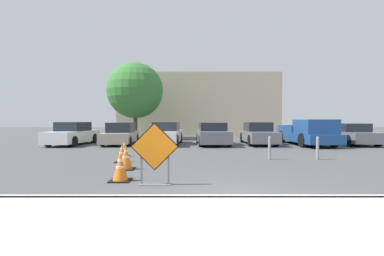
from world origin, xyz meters
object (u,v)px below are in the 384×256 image
(traffic_cone_second, at_px, (125,157))
(traffic_cone_third, at_px, (121,153))
(parked_car_fourth, at_px, (211,134))
(parked_car_fifth, at_px, (256,134))
(traffic_cone_fourth, at_px, (123,148))
(parked_car_second, at_px, (120,134))
(bollard_nearest, at_px, (268,147))
(parked_car_third, at_px, (165,134))
(parked_car_sixth, at_px, (350,135))
(bollard_second, at_px, (316,147))
(road_closed_sign, at_px, (153,152))
(pickup_truck, at_px, (307,134))
(traffic_cone_nearest, at_px, (119,167))
(parked_car_nearest, at_px, (71,134))

(traffic_cone_second, xyz_separation_m, traffic_cone_third, (-0.51, 1.40, -0.05))
(parked_car_fourth, bearing_deg, parked_car_fifth, -174.72)
(traffic_cone_fourth, bearing_deg, traffic_cone_third, -77.97)
(parked_car_second, bearing_deg, parked_car_fourth, 172.67)
(parked_car_second, distance_m, parked_car_fourth, 6.05)
(parked_car_fourth, xyz_separation_m, bollard_nearest, (1.79, -6.25, -0.18))
(parked_car_third, bearing_deg, parked_car_sixth, -178.49)
(bollard_nearest, height_order, bollard_second, bollard_nearest)
(road_closed_sign, height_order, traffic_cone_third, road_closed_sign)
(parked_car_second, distance_m, pickup_truck, 12.09)
(road_closed_sign, bearing_deg, traffic_cone_nearest, 154.80)
(parked_car_fourth, bearing_deg, road_closed_sign, 76.01)
(parked_car_third, distance_m, parked_car_fifth, 6.03)
(parked_car_second, bearing_deg, parked_car_fifth, 176.47)
(road_closed_sign, relative_size, traffic_cone_fourth, 2.09)
(parked_car_second, height_order, pickup_truck, pickup_truck)
(parked_car_fourth, bearing_deg, parked_car_nearest, -2.38)
(traffic_cone_fourth, bearing_deg, parked_car_nearest, 131.10)
(traffic_cone_fourth, bearing_deg, parked_car_sixth, 22.47)
(traffic_cone_second, xyz_separation_m, pickup_truck, (9.47, 8.07, 0.35))
(bollard_nearest, distance_m, bollard_second, 1.93)
(parked_car_third, height_order, parked_car_fifth, parked_car_third)
(pickup_truck, bearing_deg, traffic_cone_second, 39.46)
(bollard_nearest, bearing_deg, traffic_cone_nearest, -143.45)
(bollard_nearest, xyz_separation_m, bollard_second, (1.93, 0.00, -0.00))
(traffic_cone_nearest, height_order, parked_car_third, parked_car_third)
(traffic_cone_fourth, bearing_deg, parked_car_fourth, 51.55)
(traffic_cone_fourth, xyz_separation_m, parked_car_second, (-1.75, 5.83, 0.30))
(traffic_cone_fourth, height_order, parked_car_fifth, parked_car_fifth)
(parked_car_nearest, xyz_separation_m, pickup_truck, (15.08, -0.36, 0.06))
(traffic_cone_fourth, height_order, parked_car_fourth, parked_car_fourth)
(parked_car_fourth, bearing_deg, parked_car_second, -6.12)
(parked_car_nearest, distance_m, parked_car_third, 6.04)
(traffic_cone_nearest, relative_size, traffic_cone_third, 1.04)
(traffic_cone_third, xyz_separation_m, bollard_second, (7.66, 0.70, 0.15))
(pickup_truck, bearing_deg, traffic_cone_nearest, 45.35)
(bollard_nearest, bearing_deg, pickup_truck, 54.52)
(traffic_cone_nearest, relative_size, pickup_truck, 0.13)
(parked_car_fourth, bearing_deg, traffic_cone_second, 65.74)
(road_closed_sign, height_order, parked_car_fifth, road_closed_sign)
(parked_car_third, distance_m, parked_car_sixth, 12.07)
(parked_car_sixth, bearing_deg, road_closed_sign, 46.81)
(parked_car_second, distance_m, parked_car_sixth, 15.09)
(pickup_truck, height_order, bollard_nearest, pickup_truck)
(road_closed_sign, bearing_deg, traffic_cone_third, 116.74)
(bollard_second, bearing_deg, traffic_cone_fourth, 173.83)
(pickup_truck, bearing_deg, parked_car_third, -4.94)
(pickup_truck, bearing_deg, parked_car_fifth, -13.47)
(parked_car_fifth, bearing_deg, traffic_cone_fourth, 39.36)
(parked_car_fifth, bearing_deg, road_closed_sign, 65.06)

